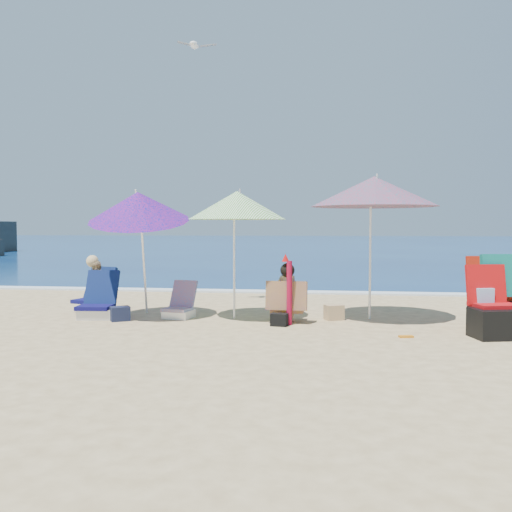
# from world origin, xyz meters

# --- Properties ---
(ground) EXTENTS (120.00, 120.00, 0.00)m
(ground) POSITION_xyz_m (0.00, 0.00, 0.00)
(ground) COLOR #D8BC84
(ground) RESTS_ON ground
(sea) EXTENTS (120.00, 80.00, 0.12)m
(sea) POSITION_xyz_m (0.00, 45.00, -0.05)
(sea) COLOR navy
(sea) RESTS_ON ground
(foam) EXTENTS (120.00, 0.50, 0.04)m
(foam) POSITION_xyz_m (0.00, 5.10, 0.02)
(foam) COLOR white
(foam) RESTS_ON ground
(umbrella_turquoise) EXTENTS (2.78, 2.78, 2.48)m
(umbrella_turquoise) POSITION_xyz_m (1.67, 1.39, 2.19)
(umbrella_turquoise) COLOR white
(umbrella_turquoise) RESTS_ON ground
(umbrella_striped) EXTENTS (2.01, 2.01, 2.24)m
(umbrella_striped) POSITION_xyz_m (-0.65, 1.18, 1.96)
(umbrella_striped) COLOR white
(umbrella_striped) RESTS_ON ground
(umbrella_blue) EXTENTS (1.95, 2.01, 2.37)m
(umbrella_blue) POSITION_xyz_m (-2.33, 0.97, 1.94)
(umbrella_blue) COLOR white
(umbrella_blue) RESTS_ON ground
(furled_umbrella) EXTENTS (0.21, 0.30, 1.15)m
(furled_umbrella) POSITION_xyz_m (0.27, 0.72, 0.63)
(furled_umbrella) COLOR #A10B2A
(furled_umbrella) RESTS_ON ground
(chair_navy) EXTENTS (0.64, 0.78, 0.81)m
(chair_navy) POSITION_xyz_m (-3.07, 0.96, 0.22)
(chair_navy) COLOR #0E0D4A
(chair_navy) RESTS_ON ground
(chair_rainbow) EXTENTS (0.55, 0.66, 0.64)m
(chair_rainbow) POSITION_xyz_m (-1.67, 1.15, 0.17)
(chair_rainbow) COLOR #E96C52
(chair_rainbow) RESTS_ON ground
(camp_chair_left) EXTENTS (0.75, 0.85, 1.03)m
(camp_chair_left) POSITION_xyz_m (3.26, 0.05, 0.31)
(camp_chair_left) COLOR #B10C10
(camp_chair_left) RESTS_ON ground
(camp_chair_right) EXTENTS (0.78, 1.03, 1.18)m
(camp_chair_right) POSITION_xyz_m (3.46, 0.74, 0.43)
(camp_chair_right) COLOR #A61E0B
(camp_chair_right) RESTS_ON ground
(person_center) EXTENTS (0.68, 0.58, 0.99)m
(person_center) POSITION_xyz_m (0.23, 0.94, 0.48)
(person_center) COLOR #D4B27F
(person_center) RESTS_ON ground
(person_left) EXTENTS (0.73, 0.85, 1.06)m
(person_left) POSITION_xyz_m (-3.43, 1.71, 0.48)
(person_left) COLOR tan
(person_left) RESTS_ON ground
(bag_navy_a) EXTENTS (0.38, 0.36, 0.24)m
(bag_navy_a) POSITION_xyz_m (-2.58, 0.71, 0.12)
(bag_navy_a) COLOR #191F38
(bag_navy_a) RESTS_ON ground
(bag_tan) EXTENTS (0.36, 0.32, 0.26)m
(bag_tan) POSITION_xyz_m (1.01, 1.28, 0.13)
(bag_tan) COLOR tan
(bag_tan) RESTS_ON ground
(bag_black_b) EXTENTS (0.29, 0.22, 0.20)m
(bag_black_b) POSITION_xyz_m (0.13, 0.57, 0.10)
(bag_black_b) COLOR black
(bag_black_b) RESTS_ON ground
(orange_item) EXTENTS (0.22, 0.14, 0.03)m
(orange_item) POSITION_xyz_m (2.03, -0.13, 0.01)
(orange_item) COLOR orange
(orange_item) RESTS_ON ground
(seagull) EXTENTS (0.75, 0.40, 0.13)m
(seagull) POSITION_xyz_m (-1.72, 2.56, 5.13)
(seagull) COLOR white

